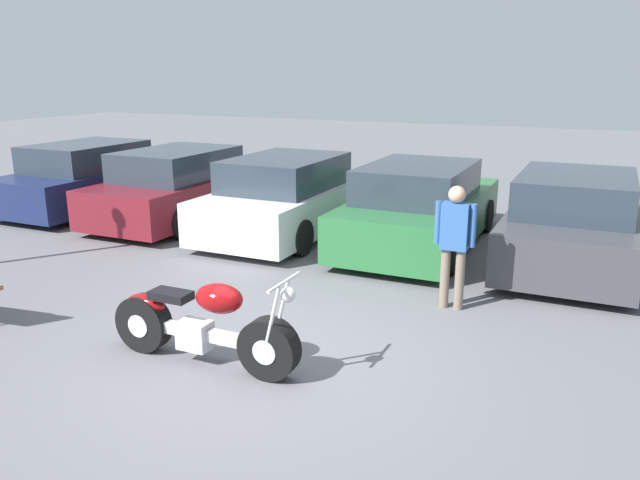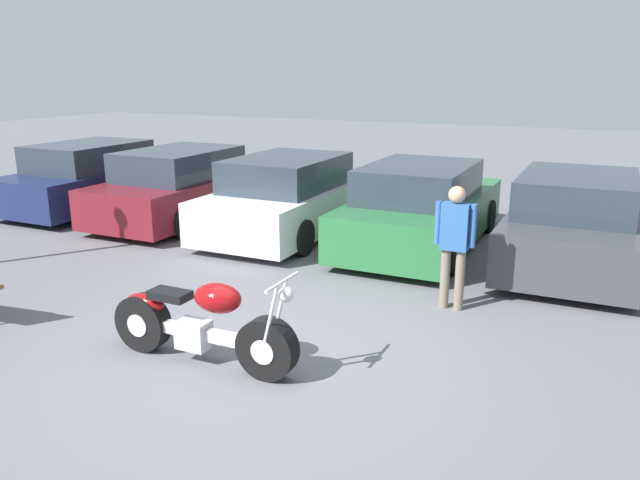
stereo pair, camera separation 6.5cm
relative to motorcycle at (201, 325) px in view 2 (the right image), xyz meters
name	(u,v)px [view 2 (the right image)]	position (x,y,z in m)	size (l,w,h in m)	color
ground_plane	(258,360)	(0.51, 0.29, -0.42)	(60.00, 60.00, 0.00)	slate
motorcycle	(201,325)	(0.00, 0.00, 0.00)	(2.19, 0.62, 1.05)	black
parked_car_navy	(98,177)	(-6.64, 5.39, 0.24)	(1.95, 4.54, 1.45)	#19234C
parked_car_maroon	(187,187)	(-4.17, 5.32, 0.24)	(1.95, 4.54, 1.45)	maroon
parked_car_white	(292,197)	(-1.70, 5.28, 0.24)	(1.95, 4.54, 1.45)	white
parked_car_green	(422,208)	(0.77, 5.38, 0.24)	(1.95, 4.54, 1.45)	#286B38
parked_car_dark_grey	(575,222)	(3.24, 5.43, 0.24)	(1.95, 4.54, 1.45)	#3D3D42
person_standing	(455,238)	(1.99, 2.64, 0.52)	(0.52, 0.21, 1.60)	#726656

